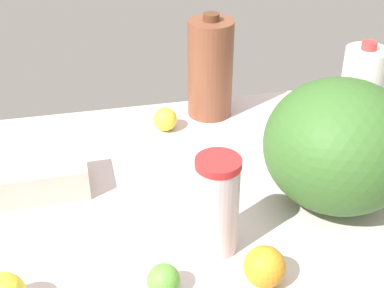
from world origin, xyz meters
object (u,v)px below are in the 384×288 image
at_px(chocolate_milk_jug, 210,69).
at_px(orange_near_front, 265,267).
at_px(lime_loose, 164,280).
at_px(lemon_beside_bowl, 165,119).
at_px(tumbler_cup, 216,205).
at_px(milk_jug, 361,92).
at_px(egg_carton, 18,180).
at_px(watermelon, 339,146).

bearing_deg(chocolate_milk_jug, orange_near_front, -95.33).
xyz_separation_m(chocolate_milk_jug, lime_loose, (-0.23, -0.60, -0.10)).
xyz_separation_m(lemon_beside_bowl, orange_near_front, (0.07, -0.55, 0.01)).
bearing_deg(lemon_beside_bowl, tumbler_cup, -88.16).
bearing_deg(tumbler_cup, milk_jug, 36.55).
bearing_deg(milk_jug, lime_loose, -143.04).
distance_m(lime_loose, orange_near_front, 0.17).
height_order(milk_jug, lime_loose, milk_jug).
height_order(tumbler_cup, orange_near_front, tumbler_cup).
height_order(tumbler_cup, chocolate_milk_jug, chocolate_milk_jug).
distance_m(milk_jug, lemon_beside_bowl, 0.48).
bearing_deg(chocolate_milk_jug, lemon_beside_bowl, -154.27).
relative_size(tumbler_cup, lime_loose, 3.47).
height_order(lemon_beside_bowl, orange_near_front, orange_near_front).
bearing_deg(lemon_beside_bowl, milk_jug, -13.54).
height_order(egg_carton, chocolate_milk_jug, chocolate_milk_jug).
height_order(lime_loose, lemon_beside_bowl, lemon_beside_bowl).
relative_size(tumbler_cup, egg_carton, 0.67).
xyz_separation_m(egg_carton, lemon_beside_bowl, (0.35, 0.20, -0.00)).
distance_m(chocolate_milk_jug, milk_jug, 0.38).
bearing_deg(tumbler_cup, chocolate_milk_jug, 77.05).
distance_m(egg_carton, lemon_beside_bowl, 0.40).
bearing_deg(watermelon, orange_near_front, -138.08).
distance_m(tumbler_cup, egg_carton, 0.44).
bearing_deg(milk_jug, watermelon, -125.80).
bearing_deg(lime_loose, orange_near_front, -4.77).
bearing_deg(watermelon, lime_loose, -155.25).
bearing_deg(lime_loose, milk_jug, 36.96).
height_order(chocolate_milk_jug, orange_near_front, chocolate_milk_jug).
relative_size(milk_jug, orange_near_front, 3.31).
bearing_deg(orange_near_front, egg_carton, 140.25).
distance_m(egg_carton, lime_loose, 0.42).
height_order(egg_carton, lime_loose, egg_carton).
bearing_deg(orange_near_front, lime_loose, 175.23).
xyz_separation_m(tumbler_cup, chocolate_milk_jug, (0.12, 0.51, 0.03)).
height_order(tumbler_cup, milk_jug, milk_jug).
bearing_deg(lime_loose, chocolate_milk_jug, 69.10).
bearing_deg(chocolate_milk_jug, milk_jug, -27.73).
distance_m(lime_loose, lemon_beside_bowl, 0.54).
relative_size(tumbler_cup, watermelon, 0.65).
height_order(tumbler_cup, watermelon, watermelon).
relative_size(egg_carton, chocolate_milk_jug, 1.06).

